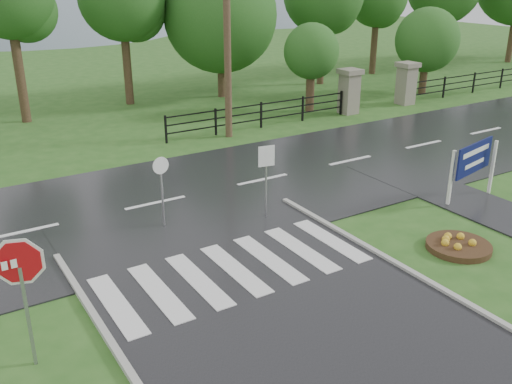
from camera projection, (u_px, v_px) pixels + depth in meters
main_road at (156, 204)px, 17.94m from camera, size 90.00×8.00×0.04m
walkway at (492, 212)px, 17.39m from camera, size 2.20×11.00×0.04m
crosswalk at (235, 269)px, 13.98m from camera, size 6.50×2.80×0.02m
pillar_west at (349, 90)px, 28.64m from camera, size 1.00×1.00×2.24m
pillar_east at (406, 82)px, 30.60m from camera, size 1.00×1.00×2.24m
fence_west at (261, 112)px, 26.22m from camera, size 9.58×0.08×1.20m
hills at (14, 167)px, 68.77m from camera, size 102.00×48.00×48.00m
treeline at (68, 111)px, 29.48m from camera, size 83.20×5.20×10.00m
stop_sign at (20, 274)px, 10.03m from camera, size 1.18×0.41×2.78m
estate_billboard at (474, 161)px, 17.87m from camera, size 2.12×0.52×1.89m
flower_bed at (459, 245)px, 15.04m from camera, size 1.69×1.69×0.34m
reg_sign_small at (266, 168)px, 16.38m from camera, size 0.49×0.11×2.24m
reg_sign_round at (162, 183)px, 15.89m from camera, size 0.49×0.08×2.11m
utility_pole_east at (227, 28)px, 23.41m from camera, size 1.56×0.62×9.08m
entrance_tree_left at (311, 52)px, 28.50m from camera, size 2.78×2.78×4.43m
entrance_tree_right at (427, 40)px, 32.55m from camera, size 3.64×3.64×4.89m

